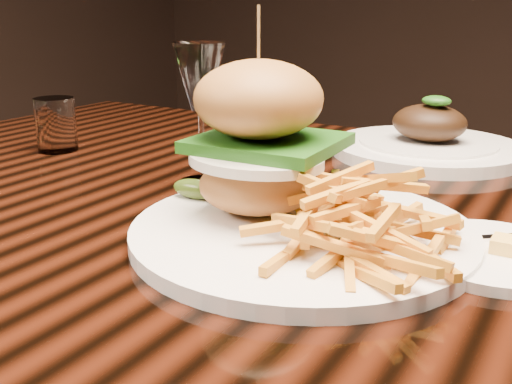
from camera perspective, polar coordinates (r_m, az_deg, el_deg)
The scene contains 6 objects.
dining_table at distance 0.71m, azimuth 8.14°, elevation -7.48°, with size 1.60×0.90×0.75m.
burger_plate at distance 0.58m, azimuth 3.75°, elevation 0.98°, with size 0.34×0.34×0.22m.
side_saucer at distance 0.59m, azimuth 21.69°, elevation -5.50°, with size 0.16×0.16×0.02m.
wine_glass at distance 0.75m, azimuth -5.35°, elevation 10.38°, with size 0.07×0.07×0.18m.
water_tumbler at distance 1.00m, azimuth -18.51°, elevation 6.11°, with size 0.06×0.06×0.08m, color white.
far_dish at distance 0.96m, azimuth 16.03°, elevation 4.47°, with size 0.29×0.29×0.09m.
Camera 1 is at (0.24, -0.60, 0.97)m, focal length 42.00 mm.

